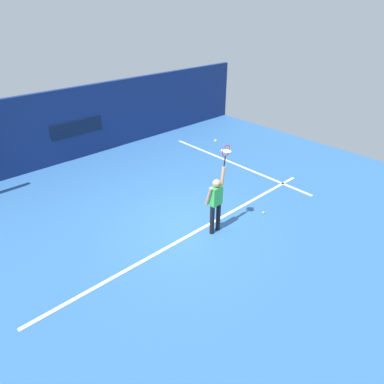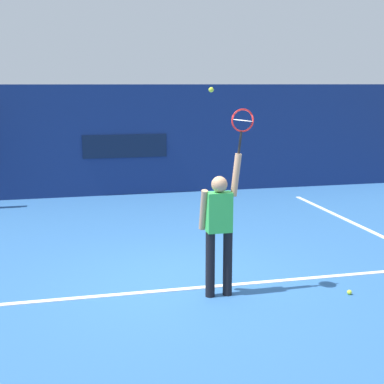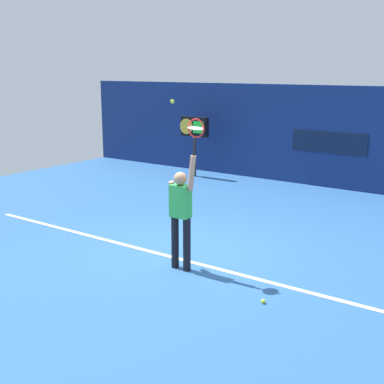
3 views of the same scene
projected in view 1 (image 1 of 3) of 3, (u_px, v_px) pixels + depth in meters
The scene contains 9 objects.
ground_plane at pixel (190, 227), 9.97m from camera, with size 18.00×18.00×0.00m, color #2D609E.
back_wall at pixel (75, 124), 13.72m from camera, with size 18.00×0.20×2.89m, color navy.
sponsor_banner_center at pixel (77, 128), 13.72m from camera, with size 2.20×0.03×0.60m, color #0C1933.
court_baseline at pixel (197, 231), 9.78m from camera, with size 10.00×0.10×0.01m, color white.
court_sideline at pixel (235, 164), 13.77m from camera, with size 0.10×7.00×0.01m, color white.
tennis_player at pixel (216, 201), 9.29m from camera, with size 0.55×0.31×1.99m.
tennis_racket at pixel (226, 152), 8.78m from camera, with size 0.35×0.27×0.62m.
tennis_ball at pixel (215, 141), 8.28m from camera, with size 0.07×0.07×0.07m, color #CCE033.
spare_ball at pixel (263, 213), 10.57m from camera, with size 0.07×0.07×0.07m, color #CCE033.
Camera 1 is at (-5.45, -6.05, 5.85)m, focal length 31.51 mm.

